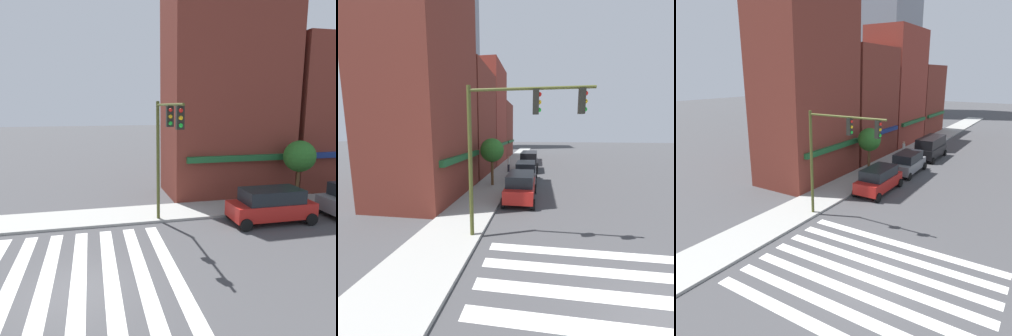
# 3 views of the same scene
# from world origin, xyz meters

# --- Properties ---
(ground_plane) EXTENTS (200.00, 200.00, 0.00)m
(ground_plane) POSITION_xyz_m (0.00, 0.00, 0.00)
(ground_plane) COLOR #424244
(sidewalk_left) EXTENTS (120.00, 3.00, 0.15)m
(sidewalk_left) POSITION_xyz_m (0.00, 7.50, 0.07)
(sidewalk_left) COLOR #9E9E99
(sidewalk_left) RESTS_ON ground_plane
(crosswalk_stripes) EXTENTS (7.73, 10.80, 0.01)m
(crosswalk_stripes) POSITION_xyz_m (0.00, 0.00, 0.00)
(crosswalk_stripes) COLOR silver
(crosswalk_stripes) RESTS_ON ground_plane
(traffic_signal) EXTENTS (0.32, 5.13, 6.69)m
(traffic_signal) POSITION_xyz_m (4.22, 4.60, 4.84)
(traffic_signal) COLOR #474C1E
(traffic_signal) RESTS_ON ground_plane
(suv_red) EXTENTS (4.70, 2.12, 1.94)m
(suv_red) POSITION_xyz_m (10.29, 4.70, 1.03)
(suv_red) COLOR #B21E19
(suv_red) RESTS_ON ground_plane
(street_tree) EXTENTS (2.05, 2.05, 4.09)m
(street_tree) POSITION_xyz_m (13.85, 7.50, 3.19)
(street_tree) COLOR brown
(street_tree) RESTS_ON sidewalk_left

